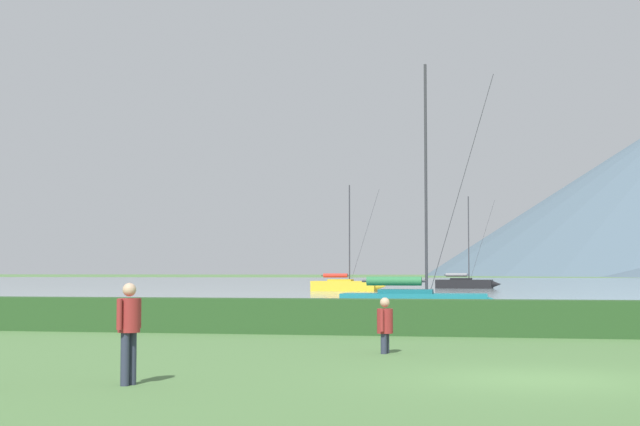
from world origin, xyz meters
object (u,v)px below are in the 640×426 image
sailboat_slip_2 (465,283)px  sailboat_slip_0 (345,285)px  person_standing_walker (129,325)px  person_seated_viewer (385,323)px  sailboat_slip_1 (417,302)px

sailboat_slip_2 → sailboat_slip_0: bearing=-117.0°
person_standing_walker → sailboat_slip_2: bearing=106.1°
sailboat_slip_0 → sailboat_slip_2: bearing=60.7°
sailboat_slip_0 → person_seated_viewer: (12.46, -65.83, 0.10)m
sailboat_slip_1 → sailboat_slip_2: bearing=89.0°
sailboat_slip_1 → person_standing_walker: size_ratio=6.29×
sailboat_slip_2 → sailboat_slip_1: bearing=-84.3°
sailboat_slip_2 → person_standing_walker: 89.10m
sailboat_slip_0 → sailboat_slip_1: size_ratio=0.94×
sailboat_slip_2 → person_seated_viewer: size_ratio=7.89×
sailboat_slip_1 → person_standing_walker: bearing=-97.2°
sailboat_slip_2 → person_standing_walker: bearing=-86.1°
sailboat_slip_0 → person_seated_viewer: bearing=-77.0°
sailboat_slip_0 → sailboat_slip_1: (11.38, -47.98, 0.00)m
sailboat_slip_1 → sailboat_slip_2: 64.49m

